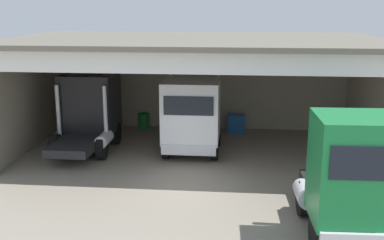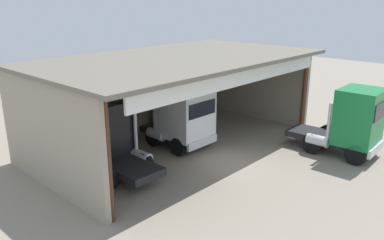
# 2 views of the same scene
# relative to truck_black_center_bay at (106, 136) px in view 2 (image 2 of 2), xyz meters

# --- Properties ---
(ground_plane) EXTENTS (80.00, 80.00, 0.00)m
(ground_plane) POSITION_rel_truck_black_center_bay_xyz_m (4.99, -4.14, -1.85)
(ground_plane) COLOR gray
(ground_plane) RESTS_ON ground
(workshop_shed) EXTENTS (16.40, 9.42, 5.28)m
(workshop_shed) POSITION_rel_truck_black_center_bay_xyz_m (4.99, 0.97, 1.85)
(workshop_shed) COLOR #9E937F
(workshop_shed) RESTS_ON ground
(truck_black_center_bay) EXTENTS (2.60, 4.97, 3.54)m
(truck_black_center_bay) POSITION_rel_truck_black_center_bay_xyz_m (0.00, 0.00, 0.00)
(truck_black_center_bay) COLOR black
(truck_black_center_bay) RESTS_ON ground
(truck_white_yard_outside) EXTENTS (2.63, 4.45, 3.62)m
(truck_white_yard_outside) POSITION_rel_truck_black_center_bay_xyz_m (4.91, -0.51, 0.01)
(truck_white_yard_outside) COLOR white
(truck_white_yard_outside) RESTS_ON ground
(truck_green_center_right_bay) EXTENTS (2.68, 4.99, 3.82)m
(truck_green_center_right_bay) POSITION_rel_truck_black_center_bay_xyz_m (10.22, -8.11, 0.10)
(truck_green_center_right_bay) COLOR #197F3D
(truck_green_center_right_bay) RESTS_ON ground
(oil_drum) EXTENTS (0.58, 0.58, 0.87)m
(oil_drum) POSITION_rel_truck_black_center_bay_xyz_m (1.83, 3.75, -1.41)
(oil_drum) COLOR #197233
(oil_drum) RESTS_ON ground
(tool_cart) EXTENTS (0.90, 0.60, 1.00)m
(tool_cart) POSITION_rel_truck_black_center_bay_xyz_m (6.92, 3.37, -1.35)
(tool_cart) COLOR #1E59A5
(tool_cart) RESTS_ON ground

